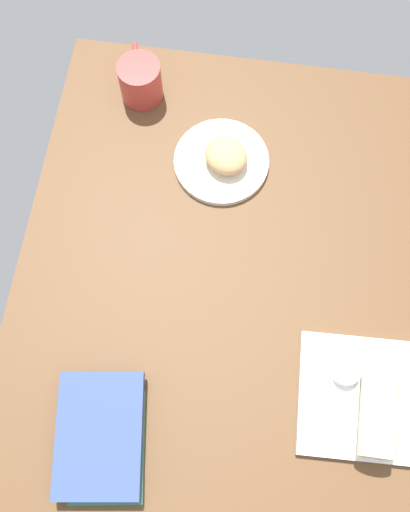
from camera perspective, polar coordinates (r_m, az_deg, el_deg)
The scene contains 8 objects.
dining_table at distance 113.98cm, azimuth 3.88°, elevation -4.37°, with size 110.00×90.00×4.00cm, color brown.
round_plate at distance 122.12cm, azimuth 1.61°, elevation 9.22°, with size 19.63×19.63×1.40cm, color silver.
scone_pastry at distance 119.31cm, azimuth 2.07°, elevation 9.77°, with size 9.03×8.16×4.68cm, color tan.
square_plate at distance 111.07cm, azimuth 14.84°, elevation -13.21°, with size 21.77×21.77×1.60cm, color white.
sauce_cup at distance 108.90cm, azimuth 13.58°, elevation -10.99°, with size 4.80×4.80×2.46cm.
breakfast_wrap at distance 107.47cm, azimuth 16.64°, elevation -14.64°, with size 6.46×6.46×14.33cm, color beige.
book_stack at distance 107.03cm, azimuth -9.95°, elevation -17.28°, with size 23.45×17.95×4.33cm.
coffee_mug at distance 128.58cm, azimuth -6.35°, elevation 16.78°, with size 13.62×8.94×9.35cm.
Camera 1 is at (30.32, -3.45, 111.82)cm, focal length 40.92 mm.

